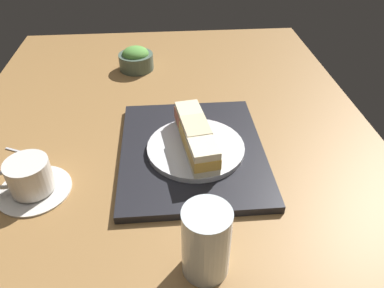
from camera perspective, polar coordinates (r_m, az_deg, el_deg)
The scene contains 10 objects.
ground_plane at distance 85.31cm, azimuth -3.68°, elevation -0.87°, with size 140.00×100.00×3.00cm, color olive.
serving_tray at distance 80.90cm, azimuth 0.05°, elevation -1.13°, with size 37.25×31.01×1.72cm, color black.
sandwich_plate at distance 79.48cm, azimuth 0.59°, elevation -0.61°, with size 21.04×21.04×1.20cm, color silver.
sandwich_near at distance 72.55cm, azimuth 1.69°, elevation -1.60°, with size 8.65×6.51×5.48cm.
sandwich_middle at distance 77.40cm, azimuth 0.61°, elevation 1.37°, with size 8.94×6.76×5.62cm.
sandwich_far at distance 82.60cm, azimuth -0.35°, elevation 3.85°, with size 8.88×6.68×5.30cm.
salad_bowl at distance 116.88cm, azimuth -8.67°, elevation 12.90°, with size 10.47×10.47×7.11cm.
coffee_cup at distance 77.30cm, azimuth -23.81°, elevation -4.96°, with size 14.22×14.22×7.26cm.
drinking_glass at distance 56.94cm, azimuth 2.22°, elevation -14.94°, with size 7.46×7.46×12.78cm, color silver.
teaspoon at distance 89.24cm, azimuth -24.00°, elevation -1.12°, with size 4.73×8.32×0.80cm.
Camera 1 is at (-66.72, 0.01, 51.66)cm, focal length 34.40 mm.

